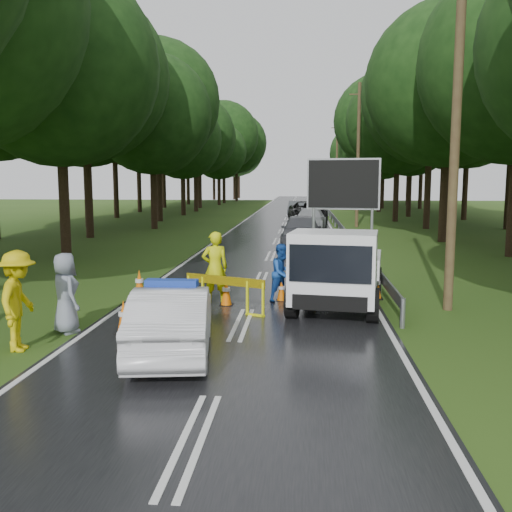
# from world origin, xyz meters

# --- Properties ---
(ground) EXTENTS (160.00, 160.00, 0.00)m
(ground) POSITION_xyz_m (0.00, 0.00, 0.00)
(ground) COLOR #274714
(ground) RESTS_ON ground
(road) EXTENTS (7.00, 140.00, 0.02)m
(road) POSITION_xyz_m (0.00, 30.00, 0.01)
(road) COLOR black
(road) RESTS_ON ground
(guardrail) EXTENTS (0.12, 60.06, 0.70)m
(guardrail) POSITION_xyz_m (3.70, 29.67, 0.55)
(guardrail) COLOR gray
(guardrail) RESTS_ON ground
(utility_pole_near) EXTENTS (1.40, 0.24, 10.00)m
(utility_pole_near) POSITION_xyz_m (5.20, 2.00, 5.06)
(utility_pole_near) COLOR #473321
(utility_pole_near) RESTS_ON ground
(utility_pole_mid) EXTENTS (1.40, 0.24, 10.00)m
(utility_pole_mid) POSITION_xyz_m (5.20, 28.00, 5.06)
(utility_pole_mid) COLOR #473321
(utility_pole_mid) RESTS_ON ground
(utility_pole_far) EXTENTS (1.40, 0.24, 10.00)m
(utility_pole_far) POSITION_xyz_m (5.20, 54.00, 5.06)
(utility_pole_far) COLOR #473321
(utility_pole_far) RESTS_ON ground
(police_sedan) EXTENTS (1.98, 4.21, 1.47)m
(police_sedan) POSITION_xyz_m (-1.09, -2.37, 0.67)
(police_sedan) COLOR silver
(police_sedan) RESTS_ON ground
(work_truck) EXTENTS (2.84, 5.16, 3.91)m
(work_truck) POSITION_xyz_m (2.33, 1.96, 1.06)
(work_truck) COLOR gray
(work_truck) RESTS_ON ground
(barrier) EXTENTS (2.12, 0.95, 0.95)m
(barrier) POSITION_xyz_m (-0.56, 1.17, 0.72)
(barrier) COLOR #EAF20D
(barrier) RESTS_ON ground
(officer) EXTENTS (0.83, 0.67, 1.98)m
(officer) POSITION_xyz_m (-0.97, 2.27, 0.99)
(officer) COLOR #DDE90C
(officer) RESTS_ON ground
(civilian) EXTENTS (0.99, 0.99, 1.62)m
(civilian) POSITION_xyz_m (0.86, 2.67, 0.81)
(civilian) COLOR #1A4DAD
(civilian) RESTS_ON ground
(bystander_left) EXTENTS (0.94, 1.40, 2.01)m
(bystander_left) POSITION_xyz_m (-4.18, -2.34, 1.01)
(bystander_left) COLOR #CFB80B
(bystander_left) RESTS_ON ground
(bystander_right) EXTENTS (1.01, 1.03, 1.79)m
(bystander_right) POSITION_xyz_m (-3.80, -0.99, 0.90)
(bystander_right) COLOR gray
(bystander_right) RESTS_ON ground
(queue_car_first) EXTENTS (2.07, 4.89, 1.65)m
(queue_car_first) POSITION_xyz_m (1.32, 15.54, 0.83)
(queue_car_first) COLOR #3F4147
(queue_car_first) RESTS_ON ground
(queue_car_second) EXTENTS (2.45, 5.01, 1.40)m
(queue_car_second) POSITION_xyz_m (1.86, 25.28, 0.70)
(queue_car_second) COLOR #97999E
(queue_car_second) RESTS_ON ground
(queue_car_third) EXTENTS (3.23, 6.16, 1.66)m
(queue_car_third) POSITION_xyz_m (1.73, 32.18, 0.83)
(queue_car_third) COLOR black
(queue_car_third) RESTS_ON ground
(queue_car_fourth) EXTENTS (1.65, 4.23, 1.37)m
(queue_car_fourth) POSITION_xyz_m (0.80, 40.13, 0.69)
(queue_car_fourth) COLOR #3F4246
(queue_car_fourth) RESTS_ON ground
(cone_near_left) EXTENTS (0.36, 0.36, 0.77)m
(cone_near_left) POSITION_xyz_m (-2.50, -1.00, 0.37)
(cone_near_left) COLOR black
(cone_near_left) RESTS_ON ground
(cone_center) EXTENTS (0.36, 0.36, 0.75)m
(cone_center) POSITION_xyz_m (-0.63, 2.00, 0.37)
(cone_center) COLOR black
(cone_center) RESTS_ON ground
(cone_far) EXTENTS (0.30, 0.30, 0.64)m
(cone_far) POSITION_xyz_m (0.83, 2.71, 0.31)
(cone_far) COLOR black
(cone_far) RESTS_ON ground
(cone_left_mid) EXTENTS (0.39, 0.39, 0.82)m
(cone_left_mid) POSITION_xyz_m (-3.27, 2.88, 0.40)
(cone_left_mid) COLOR black
(cone_left_mid) RESTS_ON ground
(cone_right) EXTENTS (0.37, 0.37, 0.78)m
(cone_right) POSITION_xyz_m (3.50, 3.21, 0.38)
(cone_right) COLOR black
(cone_right) RESTS_ON ground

